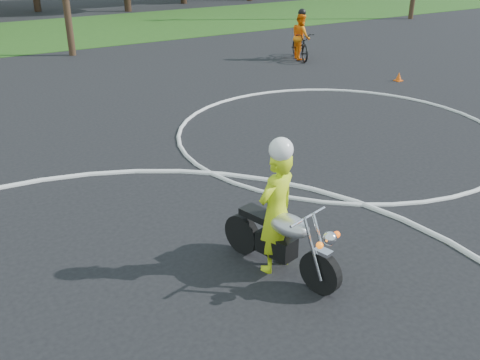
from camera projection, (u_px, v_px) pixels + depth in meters
course_markings at (201, 273)px, 7.85m from camera, size 19.05×19.05×0.12m
primary_motorcycle at (282, 240)px, 7.69m from camera, size 0.81×2.09×1.12m
rider_primary_grp at (277, 208)px, 7.60m from camera, size 0.78×0.61×2.08m
rider_second_grp at (301, 42)px, 21.12m from camera, size 1.38×2.14×1.95m
traffic_cones at (469, 172)px, 10.90m from camera, size 16.06×13.10×0.30m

